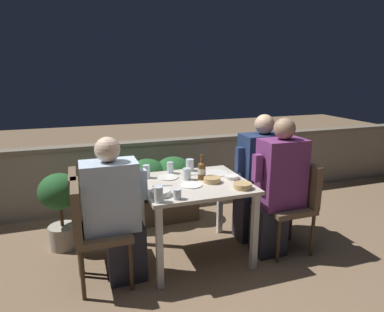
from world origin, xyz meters
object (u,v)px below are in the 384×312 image
chair_right_near (295,197)px  beer_bottle (202,170)px  person_blue_shirt (116,211)px  potted_plant (60,203)px  chair_right_far (275,186)px  person_purple_stripe (278,187)px  person_navy_jumper (259,178)px  chair_left_far (87,209)px  chair_left_near (91,224)px

chair_right_near → beer_bottle: 0.91m
person_blue_shirt → potted_plant: bearing=122.0°
chair_right_near → chair_right_far: bearing=91.5°
person_blue_shirt → person_purple_stripe: person_purple_stripe is taller
person_purple_stripe → potted_plant: (-1.87, 0.73, -0.18)m
person_purple_stripe → beer_bottle: 0.71m
person_navy_jumper → potted_plant: (-1.87, 0.41, -0.17)m
person_purple_stripe → chair_left_far: bearing=168.3°
chair_left_near → beer_bottle: beer_bottle is taller
person_blue_shirt → potted_plant: size_ratio=1.61×
person_purple_stripe → potted_plant: size_ratio=1.71×
chair_left_near → chair_left_far: (-0.01, 0.31, 0.00)m
beer_bottle → potted_plant: 1.37m
chair_left_near → person_blue_shirt: (0.19, -0.00, 0.08)m
person_purple_stripe → beer_bottle: size_ratio=5.56×
chair_right_near → chair_left_far: bearing=169.5°
beer_bottle → chair_left_near: bearing=-169.0°
person_blue_shirt → beer_bottle: 0.83m
chair_right_near → potted_plant: (-2.07, 0.73, -0.06)m
person_navy_jumper → potted_plant: size_ratio=1.70×
chair_right_near → beer_bottle: bearing=165.5°
chair_left_far → potted_plant: bearing=120.5°
chair_right_near → potted_plant: size_ratio=1.15×
chair_left_far → person_blue_shirt: bearing=-56.2°
chair_left_far → person_navy_jumper: size_ratio=0.67×
person_blue_shirt → chair_left_far: bearing=123.8°
chair_left_near → potted_plant: 0.75m
chair_left_far → person_purple_stripe: 1.68m
chair_left_near → person_navy_jumper: 1.65m
beer_bottle → person_navy_jumper: bearing=8.9°
person_blue_shirt → chair_right_far: size_ratio=1.40×
chair_left_near → chair_left_far: bearing=92.5°
chair_left_far → potted_plant: (-0.23, 0.39, -0.06)m
person_purple_stripe → potted_plant: person_purple_stripe is taller
person_purple_stripe → potted_plant: bearing=158.7°
person_blue_shirt → chair_right_near: bearing=-1.0°
chair_left_near → person_blue_shirt: size_ratio=0.71×
chair_left_near → chair_right_near: size_ratio=1.00×
chair_right_near → person_navy_jumper: 0.39m
chair_left_far → beer_bottle: 1.04m
person_blue_shirt → chair_right_near: 1.63m
chair_left_far → beer_bottle: (0.99, -0.12, 0.28)m
chair_left_near → potted_plant: (-0.24, 0.70, -0.06)m
person_purple_stripe → person_blue_shirt: bearing=178.9°
beer_bottle → chair_right_far: bearing=6.9°
chair_left_near → chair_right_near: 1.82m
chair_left_near → beer_bottle: size_ratio=3.72×
chair_right_near → person_purple_stripe: size_ratio=0.67×
chair_left_far → chair_right_far: bearing=-0.6°
chair_left_far → person_navy_jumper: 1.64m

